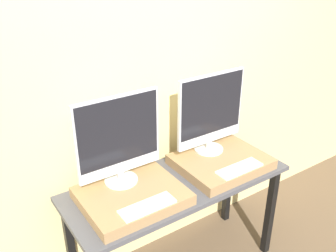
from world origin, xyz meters
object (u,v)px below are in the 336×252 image
Objects in this scene: monitor_left at (119,139)px; keyboard_right at (239,168)px; monitor_right at (211,112)px; keyboard_left at (147,206)px.

monitor_left reaches higher than keyboard_right.
keyboard_right is at bearing -90.00° from monitor_right.
monitor_left is 1.73× the size of keyboard_left.
monitor_left is 0.69m from monitor_right.
keyboard_left is 0.58× the size of monitor_right.
monitor_left is 0.81m from keyboard_right.
monitor_right reaches higher than keyboard_left.
monitor_right is 1.73× the size of keyboard_right.
keyboard_right is at bearing 0.00° from keyboard_left.
monitor_right is (0.69, 0.31, 0.28)m from keyboard_left.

